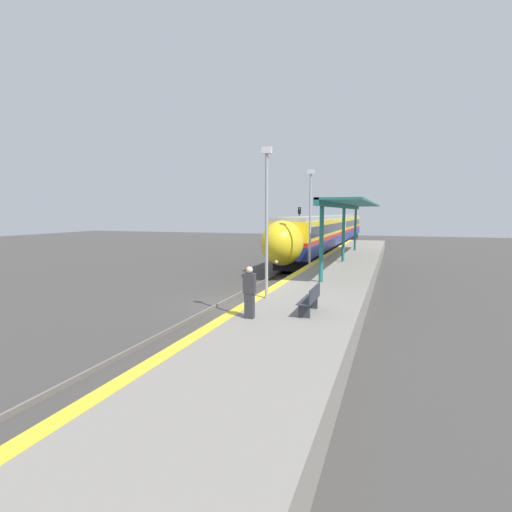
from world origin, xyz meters
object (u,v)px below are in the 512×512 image
train (330,231)px  lamppost_mid (310,213)px  person_waiting (249,292)px  railway_signal (299,226)px  lamppost_near (267,213)px  platform_bench (311,299)px

train → lamppost_mid: 21.92m
person_waiting → railway_signal: railway_signal is taller
railway_signal → lamppost_near: lamppost_near is taller
lamppost_mid → person_waiting: bearing=-88.0°
train → lamppost_mid: lamppost_mid is taller
platform_bench → lamppost_mid: (-2.05, 9.79, 2.72)m
railway_signal → lamppost_near: (4.74, -25.96, 1.28)m
railway_signal → lamppost_mid: bearing=-75.1°
train → railway_signal: bearing=-123.9°
lamppost_mid → platform_bench: bearing=-78.2°
platform_bench → lamppost_mid: lamppost_mid is taller
train → platform_bench: bearing=-82.4°
platform_bench → person_waiting: 2.10m
train → platform_bench: 31.81m
person_waiting → lamppost_near: (-0.39, 2.92, 2.37)m
lamppost_near → railway_signal: bearing=100.3°
platform_bench → lamppost_near: 3.80m
lamppost_near → person_waiting: bearing=-82.5°
train → lamppost_near: 29.97m
railway_signal → train: bearing=56.1°
railway_signal → lamppost_near: 26.42m
platform_bench → person_waiting: size_ratio=1.06×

